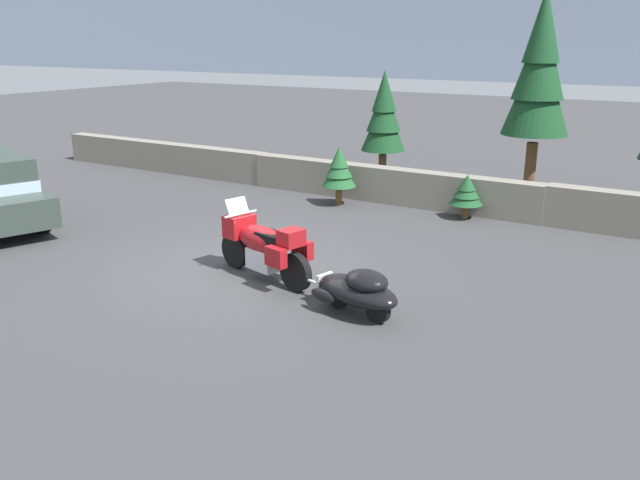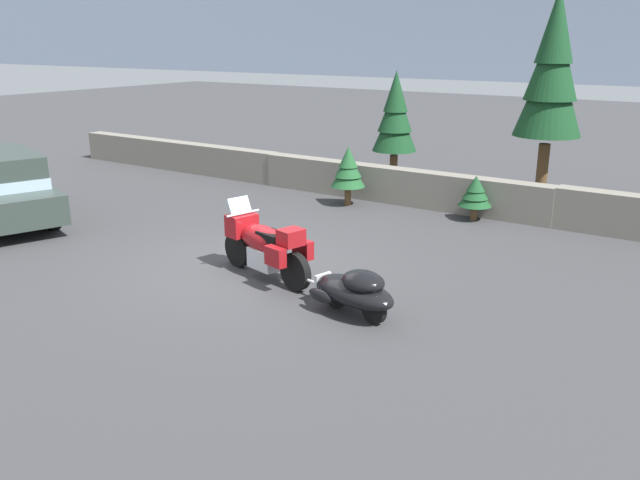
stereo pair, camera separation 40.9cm
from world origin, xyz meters
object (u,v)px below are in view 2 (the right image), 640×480
pine_tree_tall (552,70)px  pine_tree_secondary (395,115)px  touring_motorcycle (265,244)px  car_shaped_trailer (355,290)px

pine_tree_tall → pine_tree_secondary: 4.22m
touring_motorcycle → pine_tree_secondary: size_ratio=0.70×
pine_tree_tall → touring_motorcycle: bearing=-106.6°
touring_motorcycle → pine_tree_tall: size_ratio=0.43×
pine_tree_tall → pine_tree_secondary: (-3.98, -0.51, -1.29)m
car_shaped_trailer → pine_tree_secondary: 9.23m
touring_motorcycle → pine_tree_tall: (2.47, 8.28, 2.70)m
pine_tree_tall → pine_tree_secondary: size_ratio=1.63×
pine_tree_secondary → pine_tree_tall: bearing=7.4°
car_shaped_trailer → pine_tree_tall: 9.30m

